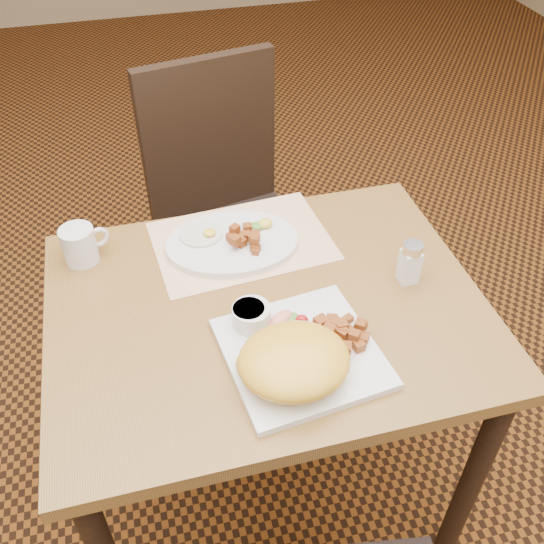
{
  "coord_description": "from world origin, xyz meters",
  "views": [
    {
      "loc": [
        -0.22,
        -0.86,
        1.64
      ],
      "look_at": [
        0.02,
        0.02,
        0.82
      ],
      "focal_mm": 40.0,
      "sensor_mm": 36.0,
      "label": 1
    }
  ],
  "objects": [
    {
      "name": "ground",
      "position": [
        0.0,
        0.0,
        0.0
      ],
      "size": [
        8.0,
        8.0,
        0.0
      ],
      "primitive_type": "plane",
      "color": "black",
      "rests_on": "ground"
    },
    {
      "name": "table",
      "position": [
        0.0,
        0.0,
        0.64
      ],
      "size": [
        0.9,
        0.7,
        0.75
      ],
      "color": "brown",
      "rests_on": "ground"
    },
    {
      "name": "chair_far",
      "position": [
        0.04,
        0.65,
        0.54
      ],
      "size": [
        0.5,
        0.51,
        0.97
      ],
      "rotation": [
        0.0,
        0.0,
        3.35
      ],
      "color": "black",
      "rests_on": "ground"
    },
    {
      "name": "placemat",
      "position": [
        -0.01,
        0.21,
        0.75
      ],
      "size": [
        0.42,
        0.31,
        0.0
      ],
      "primitive_type": "cube",
      "rotation": [
        0.0,
        0.0,
        0.08
      ],
      "color": "white",
      "rests_on": "table"
    },
    {
      "name": "plate_square",
      "position": [
        0.03,
        -0.15,
        0.76
      ],
      "size": [
        0.31,
        0.31,
        0.02
      ],
      "primitive_type": "cube",
      "rotation": [
        0.0,
        0.0,
        0.12
      ],
      "color": "silver",
      "rests_on": "table"
    },
    {
      "name": "plate_oval",
      "position": [
        -0.03,
        0.2,
        0.76
      ],
      "size": [
        0.32,
        0.25,
        0.02
      ],
      "primitive_type": null,
      "rotation": [
        0.0,
        0.0,
        -0.08
      ],
      "color": "silver",
      "rests_on": "placemat"
    },
    {
      "name": "hollandaise_mound",
      "position": [
        -0.0,
        -0.2,
        0.8
      ],
      "size": [
        0.21,
        0.18,
        0.08
      ],
      "color": "yellow",
      "rests_on": "plate_square"
    },
    {
      "name": "ramekin",
      "position": [
        -0.05,
        -0.06,
        0.79
      ],
      "size": [
        0.08,
        0.08,
        0.04
      ],
      "color": "silver",
      "rests_on": "plate_square"
    },
    {
      "name": "garnish_sq",
      "position": [
        0.02,
        -0.08,
        0.78
      ],
      "size": [
        0.09,
        0.06,
        0.03
      ],
      "color": "#387223",
      "rests_on": "plate_square"
    },
    {
      "name": "fried_egg",
      "position": [
        -0.09,
        0.24,
        0.77
      ],
      "size": [
        0.1,
        0.1,
        0.02
      ],
      "color": "white",
      "rests_on": "plate_oval"
    },
    {
      "name": "garnish_ov",
      "position": [
        0.05,
        0.23,
        0.78
      ],
      "size": [
        0.06,
        0.04,
        0.02
      ],
      "color": "#387223",
      "rests_on": "plate_oval"
    },
    {
      "name": "salt_shaker",
      "position": [
        0.31,
        -0.01,
        0.8
      ],
      "size": [
        0.04,
        0.04,
        0.1
      ],
      "color": "white",
      "rests_on": "table"
    },
    {
      "name": "coffee_mug",
      "position": [
        -0.36,
        0.24,
        0.79
      ],
      "size": [
        0.11,
        0.08,
        0.09
      ],
      "color": "silver",
      "rests_on": "table"
    },
    {
      "name": "home_fries_sq",
      "position": [
        0.11,
        -0.14,
        0.78
      ],
      "size": [
        0.11,
        0.11,
        0.04
      ],
      "color": "#944817",
      "rests_on": "plate_square"
    },
    {
      "name": "home_fries_ov",
      "position": [
        -0.0,
        0.19,
        0.78
      ],
      "size": [
        0.08,
        0.11,
        0.04
      ],
      "color": "#944817",
      "rests_on": "plate_oval"
    }
  ]
}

